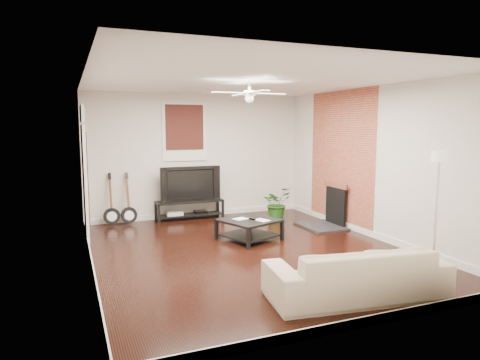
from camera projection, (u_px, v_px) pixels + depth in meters
The scene contains 14 objects.
room at pixel (249, 168), 7.02m from camera, with size 5.01×6.01×2.81m.
brick_accent at pixel (341, 159), 8.86m from camera, with size 0.02×2.20×2.80m, color #B34D3A.
fireplace at pixel (328, 205), 8.87m from camera, with size 0.80×1.10×0.92m, color black.
window_back at pixel (185, 132), 9.57m from camera, with size 1.00×0.06×1.30m, color #37100F.
door_left at pixel (85, 171), 7.87m from camera, with size 0.08×1.00×2.50m, color white.
tv_stand at pixel (190, 210), 9.63m from camera, with size 1.51×0.40×0.42m, color black.
tv at pixel (189, 183), 9.57m from camera, with size 1.35×0.18×0.78m, color black.
coffee_table at pixel (249, 230), 7.86m from camera, with size 0.91×0.91×0.38m, color black.
sofa at pixel (356, 272), 5.21m from camera, with size 2.16×0.85×0.63m, color #BEAC8F.
floor_lamp at pixel (436, 216), 5.73m from camera, with size 0.29×0.29×1.77m, color silver, non-canonical shape.
potted_plant at pixel (277, 203), 9.63m from camera, with size 0.65×0.56×0.72m, color #215819.
guitar_left at pixel (111, 199), 8.93m from camera, with size 0.35×0.24×1.12m, color black, non-canonical shape.
guitar_right at pixel (128, 199), 9.03m from camera, with size 0.35×0.24×1.12m, color black, non-canonical shape.
ceiling_fan at pixel (249, 93), 6.87m from camera, with size 1.24×1.24×0.32m, color white, non-canonical shape.
Camera 1 is at (-2.76, -6.42, 2.08)m, focal length 32.10 mm.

